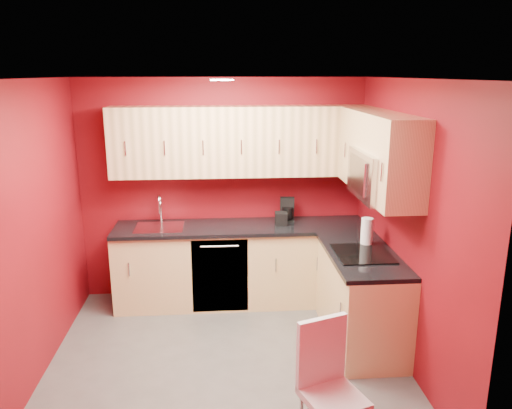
{
  "coord_description": "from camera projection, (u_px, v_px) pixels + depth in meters",
  "views": [
    {
      "loc": [
        -0.05,
        -4.07,
        2.55
      ],
      "look_at": [
        0.31,
        0.55,
        1.32
      ],
      "focal_mm": 35.0,
      "sensor_mm": 36.0,
      "label": 1
    }
  ],
  "objects": [
    {
      "name": "floor",
      "position": [
        227.0,
        359.0,
        4.58
      ],
      "size": [
        3.2,
        3.2,
        0.0
      ],
      "primitive_type": "plane",
      "color": "#52504D",
      "rests_on": "ground"
    },
    {
      "name": "ceiling",
      "position": [
        222.0,
        79.0,
        3.94
      ],
      "size": [
        3.2,
        3.2,
        0.0
      ],
      "primitive_type": "plane",
      "rotation": [
        3.14,
        0.0,
        0.0
      ],
      "color": "white",
      "rests_on": "wall_back"
    },
    {
      "name": "wall_back",
      "position": [
        223.0,
        189.0,
        5.71
      ],
      "size": [
        3.2,
        0.0,
        3.2
      ],
      "primitive_type": "plane",
      "rotation": [
        1.57,
        0.0,
        0.0
      ],
      "color": "maroon",
      "rests_on": "floor"
    },
    {
      "name": "wall_front",
      "position": [
        229.0,
        310.0,
        2.82
      ],
      "size": [
        3.2,
        0.0,
        3.2
      ],
      "primitive_type": "plane",
      "rotation": [
        -1.57,
        0.0,
        0.0
      ],
      "color": "maroon",
      "rests_on": "floor"
    },
    {
      "name": "wall_left",
      "position": [
        32.0,
        234.0,
        4.14
      ],
      "size": [
        0.0,
        3.0,
        3.0
      ],
      "primitive_type": "plane",
      "rotation": [
        1.57,
        0.0,
        1.57
      ],
      "color": "maroon",
      "rests_on": "floor"
    },
    {
      "name": "wall_right",
      "position": [
        407.0,
        225.0,
        4.38
      ],
      "size": [
        0.0,
        3.0,
        3.0
      ],
      "primitive_type": "plane",
      "rotation": [
        1.57,
        0.0,
        -1.57
      ],
      "color": "maroon",
      "rests_on": "floor"
    },
    {
      "name": "base_cabinets_back",
      "position": [
        242.0,
        265.0,
        5.64
      ],
      "size": [
        2.8,
        0.6,
        0.87
      ],
      "primitive_type": "cube",
      "color": "#D5B879",
      "rests_on": "floor"
    },
    {
      "name": "base_cabinets_right",
      "position": [
        361.0,
        299.0,
        4.81
      ],
      "size": [
        0.6,
        1.3,
        0.87
      ],
      "primitive_type": "cube",
      "color": "#D5B879",
      "rests_on": "floor"
    },
    {
      "name": "countertop_back",
      "position": [
        242.0,
        227.0,
        5.51
      ],
      "size": [
        2.8,
        0.63,
        0.04
      ],
      "primitive_type": "cube",
      "color": "black",
      "rests_on": "base_cabinets_back"
    },
    {
      "name": "countertop_right",
      "position": [
        362.0,
        255.0,
        4.68
      ],
      "size": [
        0.63,
        1.27,
        0.04
      ],
      "primitive_type": "cube",
      "color": "black",
      "rests_on": "base_cabinets_right"
    },
    {
      "name": "upper_cabinets_back",
      "position": [
        240.0,
        141.0,
        5.41
      ],
      "size": [
        2.8,
        0.35,
        0.75
      ],
      "primitive_type": "cube",
      "color": "#DFB47E",
      "rests_on": "wall_back"
    },
    {
      "name": "upper_cabinets_right",
      "position": [
        377.0,
        146.0,
        4.63
      ],
      "size": [
        0.35,
        1.55,
        0.75
      ],
      "color": "#DFB47E",
      "rests_on": "wall_right"
    },
    {
      "name": "microwave",
      "position": [
        380.0,
        175.0,
        4.45
      ],
      "size": [
        0.42,
        0.76,
        0.42
      ],
      "color": "silver",
      "rests_on": "upper_cabinets_right"
    },
    {
      "name": "cooktop",
      "position": [
        363.0,
        254.0,
        4.63
      ],
      "size": [
        0.5,
        0.55,
        0.01
      ],
      "primitive_type": "cube",
      "color": "black",
      "rests_on": "countertop_right"
    },
    {
      "name": "sink",
      "position": [
        159.0,
        224.0,
        5.45
      ],
      "size": [
        0.52,
        0.42,
        0.35
      ],
      "color": "silver",
      "rests_on": "countertop_back"
    },
    {
      "name": "dishwasher_front",
      "position": [
        220.0,
        276.0,
        5.34
      ],
      "size": [
        0.6,
        0.02,
        0.82
      ],
      "primitive_type": "cube",
      "color": "black",
      "rests_on": "base_cabinets_back"
    },
    {
      "name": "downlight",
      "position": [
        222.0,
        80.0,
        4.23
      ],
      "size": [
        0.2,
        0.2,
        0.01
      ],
      "primitive_type": "cylinder",
      "color": "white",
      "rests_on": "ceiling"
    },
    {
      "name": "coffee_maker",
      "position": [
        287.0,
        210.0,
        5.62
      ],
      "size": [
        0.19,
        0.23,
        0.27
      ],
      "primitive_type": null,
      "rotation": [
        0.0,
        0.0,
        -0.13
      ],
      "color": "black",
      "rests_on": "countertop_back"
    },
    {
      "name": "napkin_holder",
      "position": [
        281.0,
        219.0,
        5.52
      ],
      "size": [
        0.14,
        0.14,
        0.14
      ],
      "primitive_type": null,
      "rotation": [
        0.0,
        0.0,
        -0.05
      ],
      "color": "black",
      "rests_on": "countertop_back"
    },
    {
      "name": "paper_towel",
      "position": [
        367.0,
        232.0,
        4.86
      ],
      "size": [
        0.21,
        0.21,
        0.27
      ],
      "primitive_type": null,
      "rotation": [
        0.0,
        0.0,
        -0.44
      ],
      "color": "silver",
      "rests_on": "countertop_right"
    },
    {
      "name": "dining_chair",
      "position": [
        334.0,
        392.0,
        3.36
      ],
      "size": [
        0.49,
        0.5,
        0.93
      ],
      "primitive_type": null,
      "rotation": [
        0.0,
        0.0,
        0.35
      ],
      "color": "silver",
      "rests_on": "floor"
    }
  ]
}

